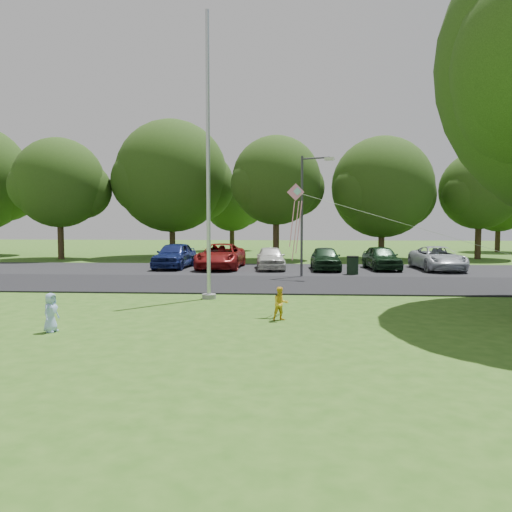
# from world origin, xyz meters

# --- Properties ---
(ground) EXTENTS (120.00, 120.00, 0.00)m
(ground) POSITION_xyz_m (0.00, 0.00, 0.00)
(ground) COLOR #305D18
(ground) RESTS_ON ground
(park_road) EXTENTS (60.00, 6.00, 0.06)m
(park_road) POSITION_xyz_m (0.00, 9.00, 0.03)
(park_road) COLOR black
(park_road) RESTS_ON ground
(parking_strip) EXTENTS (42.00, 7.00, 0.06)m
(parking_strip) POSITION_xyz_m (0.00, 15.50, 0.03)
(parking_strip) COLOR black
(parking_strip) RESTS_ON ground
(flagpole) EXTENTS (0.50, 0.50, 10.00)m
(flagpole) POSITION_xyz_m (-3.50, 5.00, 4.17)
(flagpole) COLOR #B7BABF
(flagpole) RESTS_ON ground
(street_lamp) EXTENTS (1.57, 0.78, 5.90)m
(street_lamp) POSITION_xyz_m (0.17, 11.81, 3.54)
(street_lamp) COLOR #3F3F44
(street_lamp) RESTS_ON ground
(trash_can) EXTENTS (0.62, 0.62, 0.99)m
(trash_can) POSITION_xyz_m (2.57, 13.00, 0.50)
(trash_can) COLOR black
(trash_can) RESTS_ON ground
(tree_row) EXTENTS (64.35, 11.94, 10.88)m
(tree_row) POSITION_xyz_m (1.59, 24.23, 5.71)
(tree_row) COLOR #332316
(tree_row) RESTS_ON ground
(horizon_trees) EXTENTS (77.46, 7.20, 7.02)m
(horizon_trees) POSITION_xyz_m (4.06, 33.88, 4.30)
(horizon_trees) COLOR #332316
(horizon_trees) RESTS_ON ground
(parked_cars) EXTENTS (16.98, 5.18, 1.48)m
(parked_cars) POSITION_xyz_m (-0.40, 15.57, 0.74)
(parked_cars) COLOR navy
(parked_cars) RESTS_ON ground
(child_yellow) EXTENTS (0.55, 0.49, 0.94)m
(child_yellow) POSITION_xyz_m (-0.89, 1.24, 0.47)
(child_yellow) COLOR yellow
(child_yellow) RESTS_ON ground
(child_blue) EXTENTS (0.40, 0.53, 0.98)m
(child_blue) POSITION_xyz_m (-6.56, -0.59, 0.49)
(child_blue) COLOR #A2C2F9
(child_blue) RESTS_ON ground
(kite) EXTENTS (6.45, 1.53, 2.30)m
(kite) POSITION_xyz_m (-0.27, 2.39, 3.11)
(kite) COLOR pink
(kite) RESTS_ON ground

